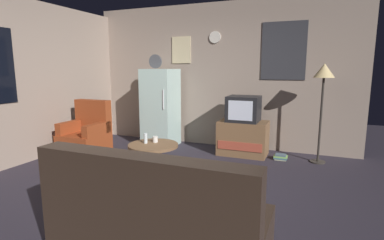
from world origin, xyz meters
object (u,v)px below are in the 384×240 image
crt_tv (244,109)px  coffee_table (153,159)px  standing_lamp (324,78)px  armchair (86,137)px  book_stack (281,157)px  couch (157,222)px  wine_glass (146,138)px  mug_ceramic_white (155,139)px  tv_stand (243,138)px  fridge (161,108)px

crt_tv → coffee_table: (-0.98, -1.45, -0.60)m
crt_tv → standing_lamp: 1.35m
armchair → book_stack: 3.35m
crt_tv → coffee_table: crt_tv is taller
coffee_table → armchair: bearing=166.8°
book_stack → couch: bearing=-101.5°
wine_glass → mug_ceramic_white: bearing=47.4°
standing_lamp → book_stack: (-0.57, -0.08, -1.31)m
crt_tv → couch: crt_tv is taller
tv_stand → mug_ceramic_white: bearing=-127.1°
crt_tv → tv_stand: bearing=11.0°
coffee_table → crt_tv: bearing=55.8°
mug_ceramic_white → standing_lamp: bearing=31.0°
mug_ceramic_white → book_stack: bearing=37.1°
wine_glass → armchair: size_ratio=0.16×
couch → book_stack: couch is taller
tv_stand → armchair: (-2.52, -1.09, 0.04)m
fridge → tv_stand: size_ratio=2.11×
tv_stand → wine_glass: tv_stand is taller
crt_tv → mug_ceramic_white: size_ratio=6.00×
wine_glass → couch: size_ratio=0.09×
fridge → coffee_table: size_ratio=2.46×
mug_ceramic_white → couch: bearing=-60.6°
tv_stand → standing_lamp: standing_lamp is taller
wine_glass → mug_ceramic_white: size_ratio=1.67×
standing_lamp → armchair: (-3.76, -1.10, -1.02)m
wine_glass → armchair: armchair is taller
book_stack → armchair: bearing=-162.3°
coffee_table → book_stack: (1.65, 1.38, -0.17)m
armchair → crt_tv: bearing=23.4°
coffee_table → couch: size_ratio=0.42×
standing_lamp → armchair: 4.04m
book_stack → coffee_table: bearing=-140.2°
coffee_table → book_stack: coffee_table is taller
crt_tv → standing_lamp: standing_lamp is taller
wine_glass → crt_tv: bearing=52.6°
standing_lamp → armchair: bearing=-163.7°
tv_stand → standing_lamp: bearing=0.4°
fridge → standing_lamp: bearing=-0.5°
mug_ceramic_white → coffee_table: bearing=-76.9°
mug_ceramic_white → crt_tv: bearing=53.1°
standing_lamp → mug_ceramic_white: standing_lamp is taller
standing_lamp → coffee_table: standing_lamp is taller
couch → book_stack: 3.19m
crt_tv → coffee_table: size_ratio=0.75×
coffee_table → couch: bearing=-59.7°
coffee_table → standing_lamp: bearing=33.2°
mug_ceramic_white → armchair: armchair is taller
coffee_table → wine_glass: size_ratio=4.80×
couch → book_stack: size_ratio=7.78×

